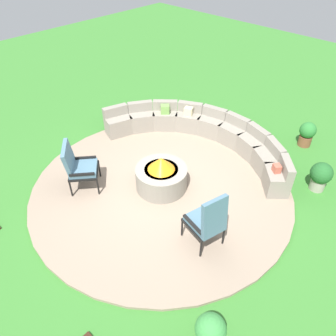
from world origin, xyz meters
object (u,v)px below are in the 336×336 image
(fire_pit, at_px, (161,176))
(curved_stone_bench, at_px, (202,134))
(potted_plant_1, at_px, (307,133))
(lounge_chair_front_left, at_px, (78,166))
(potted_plant_2, at_px, (210,331))
(lounge_chair_front_right, at_px, (208,221))
(potted_plant_0, at_px, (321,175))

(fire_pit, bearing_deg, curved_stone_bench, 102.38)
(potted_plant_1, bearing_deg, lounge_chair_front_left, -119.05)
(fire_pit, relative_size, curved_stone_bench, 0.23)
(potted_plant_2, bearing_deg, curved_stone_bench, 130.38)
(curved_stone_bench, bearing_deg, fire_pit, -77.62)
(lounge_chair_front_left, xyz_separation_m, lounge_chair_front_right, (2.84, 0.63, 0.03))
(curved_stone_bench, relative_size, lounge_chair_front_right, 4.09)
(lounge_chair_front_left, bearing_deg, fire_pit, 83.09)
(lounge_chair_front_right, xyz_separation_m, potted_plant_1, (-0.17, 4.18, -0.29))
(curved_stone_bench, relative_size, potted_plant_1, 7.43)
(potted_plant_1, bearing_deg, fire_pit, -111.52)
(potted_plant_1, bearing_deg, lounge_chair_front_right, -87.68)
(potted_plant_2, bearing_deg, lounge_chair_front_left, 170.50)
(curved_stone_bench, height_order, lounge_chair_front_left, lounge_chair_front_left)
(fire_pit, xyz_separation_m, lounge_chair_front_left, (-1.23, -1.15, 0.25))
(curved_stone_bench, distance_m, lounge_chair_front_left, 3.12)
(lounge_chair_front_right, relative_size, potted_plant_0, 1.76)
(potted_plant_1, relative_size, potted_plant_2, 1.04)
(potted_plant_0, bearing_deg, lounge_chair_front_right, -105.47)
(lounge_chair_front_left, height_order, potted_plant_1, lounge_chair_front_left)
(lounge_chair_front_left, bearing_deg, curved_stone_bench, 114.57)
(curved_stone_bench, height_order, potted_plant_1, curved_stone_bench)
(fire_pit, xyz_separation_m, potted_plant_1, (1.44, 3.66, -0.01))
(fire_pit, distance_m, curved_stone_bench, 1.89)
(curved_stone_bench, bearing_deg, lounge_chair_front_left, -105.38)
(lounge_chair_front_left, relative_size, potted_plant_0, 1.65)
(lounge_chair_front_right, bearing_deg, fire_pit, 84.86)
(potted_plant_1, distance_m, potted_plant_2, 5.61)
(lounge_chair_front_right, height_order, potted_plant_0, lounge_chair_front_right)
(curved_stone_bench, relative_size, potted_plant_0, 7.20)
(curved_stone_bench, distance_m, potted_plant_1, 2.59)
(fire_pit, bearing_deg, potted_plant_0, 43.80)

